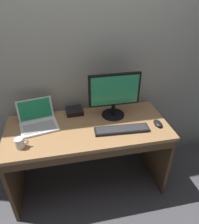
{
  "coord_description": "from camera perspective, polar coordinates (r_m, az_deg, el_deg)",
  "views": [
    {
      "loc": [
        -0.21,
        -1.51,
        1.89
      ],
      "look_at": [
        0.11,
        0.0,
        0.91
      ],
      "focal_mm": 33.52,
      "sensor_mm": 36.0,
      "label": 1
    }
  ],
  "objects": [
    {
      "name": "external_drive_box",
      "position": [
        2.08,
        -6.85,
        0.26
      ],
      "size": [
        0.17,
        0.15,
        0.05
      ],
      "primitive_type": "cube",
      "rotation": [
        0.0,
        0.0,
        0.05
      ],
      "color": "black",
      "rests_on": "desk"
    },
    {
      "name": "ground_plane",
      "position": [
        2.43,
        -2.65,
        -18.72
      ],
      "size": [
        14.0,
        14.0,
        0.0
      ],
      "primitive_type": "plane",
      "color": "#4C4C51"
    },
    {
      "name": "laptop_white",
      "position": [
        1.96,
        -16.35,
        -2.81
      ],
      "size": [
        0.37,
        0.36,
        0.2
      ],
      "color": "white",
      "rests_on": "desk"
    },
    {
      "name": "wired_keyboard",
      "position": [
        1.84,
        6.11,
        -4.77
      ],
      "size": [
        0.49,
        0.14,
        0.03
      ],
      "color": "black",
      "rests_on": "desk"
    },
    {
      "name": "desk",
      "position": [
        2.0,
        -3.01,
        -8.48
      ],
      "size": [
        1.46,
        0.64,
        0.77
      ],
      "color": "#A87A4C",
      "rests_on": "ground"
    },
    {
      "name": "computer_mouse",
      "position": [
        1.97,
        15.63,
        -3.01
      ],
      "size": [
        0.07,
        0.12,
        0.04
      ],
      "primitive_type": "ellipsoid",
      "rotation": [
        0.0,
        0.0,
        0.05
      ],
      "color": "black",
      "rests_on": "desk"
    },
    {
      "name": "back_wall",
      "position": [
        1.95,
        -5.64,
        18.84
      ],
      "size": [
        4.04,
        0.04,
        2.87
      ],
      "primitive_type": "cube",
      "color": "#9EA093",
      "rests_on": "ground"
    },
    {
      "name": "coffee_mug",
      "position": [
        1.76,
        -20.91,
        -7.96
      ],
      "size": [
        0.11,
        0.07,
        0.09
      ],
      "color": "white",
      "rests_on": "desk"
    },
    {
      "name": "external_monitor",
      "position": [
        1.91,
        4.06,
        5.12
      ],
      "size": [
        0.48,
        0.22,
        0.44
      ],
      "color": "black",
      "rests_on": "desk"
    }
  ]
}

